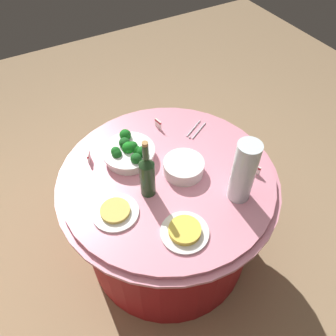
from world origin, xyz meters
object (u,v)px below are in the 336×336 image
broccoli_bowl (129,152)px  wine_bottle (147,175)px  food_plate_fried_egg (185,231)px  label_placard_mid (89,156)px  plate_stack (184,167)px  label_placard_rear (158,123)px  label_placard_front (256,169)px  food_plate_noodles (115,212)px  serving_tongs (196,130)px  decorative_fruit_vase (243,175)px

broccoli_bowl → wine_bottle: wine_bottle is taller
food_plate_fried_egg → label_placard_mid: label_placard_mid is taller
broccoli_bowl → plate_stack: broccoli_bowl is taller
label_placard_rear → label_placard_mid: bearing=96.8°
label_placard_front → label_placard_mid: (0.50, 0.71, 0.00)m
broccoli_bowl → food_plate_noodles: 0.36m
serving_tongs → food_plate_noodles: bearing=115.5°
food_plate_noodles → food_plate_fried_egg: bearing=-137.7°
food_plate_noodles → food_plate_fried_egg: 0.34m
broccoli_bowl → label_placard_front: 0.66m
plate_stack → food_plate_fried_egg: bearing=149.8°
wine_bottle → food_plate_fried_egg: (-0.29, -0.04, -0.11)m
wine_bottle → food_plate_noodles: wine_bottle is taller
plate_stack → serving_tongs: plate_stack is taller
label_placard_mid → wine_bottle: bearing=-152.7°
serving_tongs → label_placard_front: size_ratio=2.93×
wine_bottle → label_placard_front: 0.57m
plate_stack → label_placard_front: bearing=-121.0°
plate_stack → label_placard_mid: (0.31, 0.40, -0.00)m
decorative_fruit_vase → broccoli_bowl: bearing=36.1°
food_plate_fried_egg → label_placard_front: (0.13, -0.50, 0.02)m
food_plate_fried_egg → broccoli_bowl: bearing=1.9°
decorative_fruit_vase → label_placard_front: (0.07, -0.16, -0.12)m
label_placard_rear → broccoli_bowl: bearing=119.4°
decorative_fruit_vase → serving_tongs: 0.52m
label_placard_front → plate_stack: bearing=59.0°
decorative_fruit_vase → food_plate_fried_egg: 0.37m
serving_tongs → label_placard_front: label_placard_front is taller
wine_bottle → label_placard_mid: wine_bottle is taller
food_plate_noodles → wine_bottle: bearing=-79.0°
plate_stack → food_plate_fried_egg: 0.37m
decorative_fruit_vase → food_plate_noodles: (0.19, 0.56, -0.14)m
serving_tongs → decorative_fruit_vase: bearing=171.9°
decorative_fruit_vase → label_placard_mid: size_ratio=6.18×
broccoli_bowl → plate_stack: bearing=-138.3°
serving_tongs → label_placard_mid: (0.08, 0.62, 0.03)m
serving_tongs → broccoli_bowl: bearing=91.1°
broccoli_bowl → decorative_fruit_vase: decorative_fruit_vase is taller
broccoli_bowl → wine_bottle: size_ratio=0.83×
plate_stack → label_placard_front: size_ratio=3.82×
plate_stack → label_placard_rear: bearing=-7.4°
wine_bottle → broccoli_bowl: bearing=-4.0°
decorative_fruit_vase → plate_stack: bearing=30.5°
broccoli_bowl → wine_bottle: (-0.26, 0.02, 0.08)m
food_plate_noodles → label_placard_mid: size_ratio=4.00×
plate_stack → wine_bottle: wine_bottle is taller
label_placard_rear → plate_stack: bearing=172.6°
label_placard_front → label_placard_mid: size_ratio=1.00×
plate_stack → label_placard_rear: (0.37, -0.05, -0.00)m
broccoli_bowl → label_placard_front: size_ratio=5.09×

